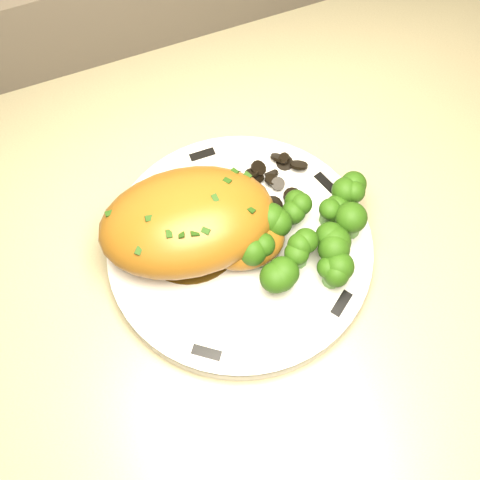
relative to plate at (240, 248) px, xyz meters
name	(u,v)px	position (x,y,z in m)	size (l,w,h in m)	color
plate	(240,248)	(0.00, 0.00, 0.00)	(0.29, 0.29, 0.02)	silver
rim_accent_0	(202,155)	(0.00, 0.12, 0.01)	(0.03, 0.01, 0.00)	black
rim_accent_1	(124,249)	(-0.12, 0.04, 0.01)	(0.03, 0.01, 0.00)	black
rim_accent_2	(207,353)	(-0.07, -0.10, 0.01)	(0.03, 0.01, 0.00)	black
rim_accent_3	(341,304)	(0.07, -0.10, 0.01)	(0.03, 0.01, 0.00)	black
rim_accent_4	(326,183)	(0.12, 0.04, 0.01)	(0.03, 0.01, 0.00)	black
gravy_pool	(190,237)	(-0.05, 0.03, 0.01)	(0.11, 0.11, 0.00)	#402C0B
chicken_breast	(194,224)	(-0.04, 0.02, 0.04)	(0.20, 0.15, 0.07)	brown
mushroom_pile	(269,186)	(0.06, 0.05, 0.01)	(0.08, 0.06, 0.02)	black
broccoli_florets	(311,234)	(0.07, -0.03, 0.03)	(0.15, 0.11, 0.04)	#4E8538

